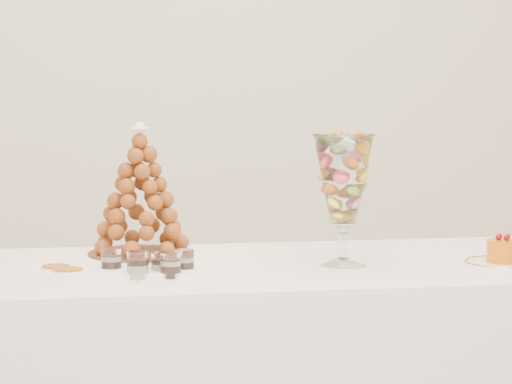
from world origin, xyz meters
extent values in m
cube|color=silver|center=(0.00, 2.00, 1.40)|extent=(4.50, 0.04, 2.80)
cube|color=white|center=(0.06, 0.25, 0.74)|extent=(1.97, 0.85, 0.01)
cube|color=white|center=(-0.32, 0.25, 0.75)|extent=(0.61, 0.48, 0.02)
cylinder|color=white|center=(0.22, 0.21, 0.75)|extent=(0.12, 0.12, 0.02)
cylinder|color=white|center=(0.22, 0.21, 0.80)|extent=(0.03, 0.03, 0.09)
sphere|color=white|center=(0.22, 0.21, 0.85)|extent=(0.04, 0.04, 0.04)
cylinder|color=white|center=(0.65, 0.15, 0.75)|extent=(0.21, 0.21, 0.01)
cylinder|color=white|center=(-0.40, 0.13, 0.78)|extent=(0.06, 0.06, 0.07)
cylinder|color=white|center=(-0.27, 0.09, 0.77)|extent=(0.06, 0.06, 0.06)
cylinder|color=white|center=(-0.21, 0.10, 0.78)|extent=(0.06, 0.06, 0.07)
cylinder|color=white|center=(-0.33, 0.05, 0.78)|extent=(0.07, 0.07, 0.07)
cylinder|color=white|center=(-0.25, 0.04, 0.78)|extent=(0.06, 0.06, 0.07)
cylinder|color=white|center=(-0.54, 0.13, 0.75)|extent=(0.08, 0.08, 0.03)
cylinder|color=white|center=(-0.50, 0.08, 0.75)|extent=(0.08, 0.08, 0.03)
cylinder|color=brown|center=(-0.32, 0.34, 0.76)|extent=(0.29, 0.29, 0.01)
cone|color=brown|center=(-0.32, 0.34, 0.94)|extent=(0.26, 0.26, 0.35)
sphere|color=white|center=(-0.32, 0.34, 1.11)|extent=(0.03, 0.03, 0.03)
cylinder|color=#CE5F09|center=(0.65, 0.15, 0.78)|extent=(0.09, 0.09, 0.06)
sphere|color=#820407|center=(0.66, 0.15, 0.82)|extent=(0.02, 0.02, 0.02)
sphere|color=#820407|center=(0.64, 0.16, 0.82)|extent=(0.02, 0.02, 0.02)
sphere|color=#820407|center=(0.63, 0.14, 0.82)|extent=(0.02, 0.02, 0.02)
sphere|color=#820407|center=(0.65, 0.13, 0.82)|extent=(0.02, 0.02, 0.02)
camera|label=1|loc=(-0.40, -2.96, 1.29)|focal=85.00mm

